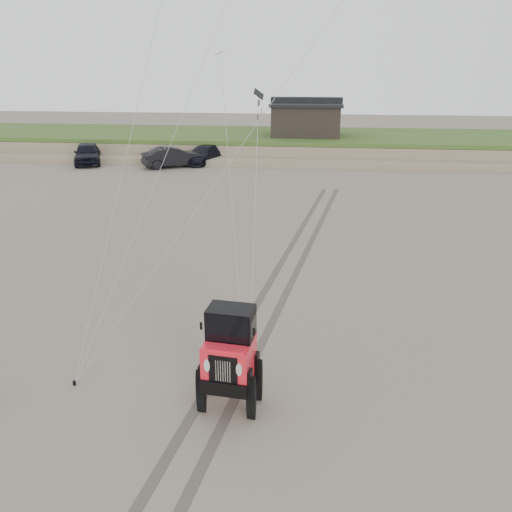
{
  "coord_description": "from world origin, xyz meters",
  "views": [
    {
      "loc": [
        2.97,
        -10.03,
        7.57
      ],
      "look_at": [
        1.43,
        3.0,
        2.6
      ],
      "focal_mm": 35.0,
      "sensor_mm": 36.0,
      "label": 1
    }
  ],
  "objects_px": {
    "jeep": "(230,370)",
    "truck_a": "(87,153)",
    "truck_b": "(173,157)",
    "cabin": "(306,118)",
    "truck_c": "(204,154)"
  },
  "relations": [
    {
      "from": "jeep",
      "to": "truck_a",
      "type": "bearing_deg",
      "value": 125.31
    },
    {
      "from": "truck_b",
      "to": "jeep",
      "type": "bearing_deg",
      "value": 168.13
    },
    {
      "from": "truck_c",
      "to": "jeep",
      "type": "distance_m",
      "value": 32.48
    },
    {
      "from": "truck_b",
      "to": "jeep",
      "type": "distance_m",
      "value": 31.1
    },
    {
      "from": "cabin",
      "to": "truck_a",
      "type": "relative_size",
      "value": 1.26
    },
    {
      "from": "truck_a",
      "to": "truck_c",
      "type": "bearing_deg",
      "value": -13.89
    },
    {
      "from": "truck_a",
      "to": "truck_b",
      "type": "relative_size",
      "value": 1.03
    },
    {
      "from": "truck_a",
      "to": "truck_b",
      "type": "bearing_deg",
      "value": -26.82
    },
    {
      "from": "truck_a",
      "to": "jeep",
      "type": "distance_m",
      "value": 34.71
    },
    {
      "from": "truck_a",
      "to": "truck_c",
      "type": "distance_m",
      "value": 9.71
    },
    {
      "from": "cabin",
      "to": "truck_b",
      "type": "relative_size",
      "value": 1.29
    },
    {
      "from": "truck_a",
      "to": "truck_b",
      "type": "distance_m",
      "value": 7.54
    },
    {
      "from": "truck_b",
      "to": "jeep",
      "type": "height_order",
      "value": "jeep"
    },
    {
      "from": "truck_c",
      "to": "truck_b",
      "type": "bearing_deg",
      "value": -116.28
    },
    {
      "from": "truck_b",
      "to": "cabin",
      "type": "bearing_deg",
      "value": -83.21
    }
  ]
}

